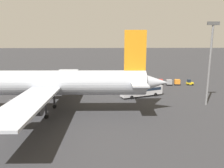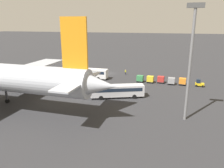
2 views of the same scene
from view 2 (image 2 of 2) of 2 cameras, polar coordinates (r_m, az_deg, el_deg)
name	(u,v)px [view 2 (image 2 of 2)]	position (r m, az deg, el deg)	size (l,w,h in m)	color
ground_plane	(110,73)	(77.89, -0.65, 2.80)	(600.00, 600.00, 0.00)	#2D2D30
shuttle_bus_near	(88,73)	(70.93, -6.28, 3.00)	(12.80, 3.17, 3.21)	white
shuttle_bus_far	(117,90)	(52.47, 1.35, -1.62)	(12.90, 7.10, 3.09)	silver
baggage_tug	(199,83)	(66.62, 21.82, 0.21)	(2.51, 1.82, 2.10)	gold
worker_person	(126,72)	(76.15, 3.55, 3.14)	(0.38, 0.38, 1.74)	#1E1E2D
cargo_cart_orange	(182,81)	(66.23, 17.92, 0.72)	(2.13, 1.84, 2.06)	#38383D
cargo_cart_grey	(171,81)	(65.83, 15.26, 0.85)	(2.13, 1.84, 2.06)	#38383D
cargo_cart_red	(161,79)	(66.76, 12.63, 1.23)	(2.13, 1.84, 2.06)	#38383D
cargo_cart_yellow	(150,79)	(66.41, 9.96, 1.31)	(2.13, 1.84, 2.06)	#38383D
cargo_cart_green	(140,78)	(66.69, 7.33, 1.48)	(2.13, 1.84, 2.06)	#38383D
light_pole	(191,53)	(40.43, 19.96, 7.52)	(2.80, 0.70, 20.68)	slate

